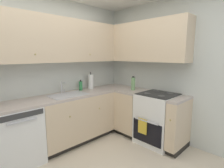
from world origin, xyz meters
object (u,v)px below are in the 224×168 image
dishwasher (17,135)px  soap_bottle (81,86)px  oil_bottle (133,84)px  oven_range (157,118)px  paper_towel_roll (91,82)px

dishwasher → soap_bottle: size_ratio=4.24×
soap_bottle → oil_bottle: 1.02m
dishwasher → oil_bottle: (1.97, -0.53, 0.59)m
oven_range → soap_bottle: bearing=121.0°
dishwasher → soap_bottle: (1.24, 0.18, 0.55)m
soap_bottle → oil_bottle: size_ratio=0.74×
oil_bottle → soap_bottle: bearing=136.1°
dishwasher → paper_towel_roll: (1.47, 0.16, 0.60)m
oven_range → soap_bottle: soap_bottle is taller
dishwasher → oven_range: (1.99, -1.08, 0.02)m
dishwasher → oven_range: bearing=-28.4°
paper_towel_roll → oil_bottle: bearing=-53.7°
paper_towel_roll → oil_bottle: paper_towel_roll is taller
soap_bottle → oil_bottle: bearing=-43.9°
dishwasher → oil_bottle: 2.12m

